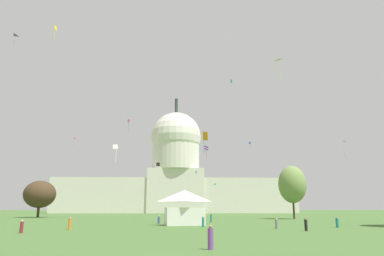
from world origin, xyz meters
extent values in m
cube|color=beige|center=(-31.26, 185.03, 9.50)|extent=(67.26, 20.46, 19.01)
cube|color=beige|center=(36.00, 185.03, 9.50)|extent=(67.26, 20.46, 19.01)
cube|color=beige|center=(2.37, 185.03, 12.07)|extent=(31.06, 22.51, 24.15)
cylinder|color=beige|center=(2.37, 185.03, 33.70)|extent=(27.02, 27.02, 19.11)
sphere|color=beige|center=(2.37, 185.03, 43.26)|extent=(29.07, 29.07, 29.07)
cylinder|color=#2D3833|center=(2.37, 185.03, 62.26)|extent=(1.80, 1.80, 8.95)
cube|color=white|center=(3.52, 42.75, 1.50)|extent=(7.05, 5.05, 3.00)
pyramid|color=white|center=(3.52, 42.75, 4.98)|extent=(7.40, 5.30, 1.99)
cylinder|color=#42301E|center=(-39.92, 93.72, 2.26)|extent=(0.78, 0.78, 4.52)
ellipsoid|color=#42301E|center=(-39.92, 93.72, 7.01)|extent=(13.78, 13.82, 8.32)
cylinder|color=#42301E|center=(33.44, 74.94, 3.04)|extent=(0.51, 0.51, 6.09)
ellipsoid|color=olive|center=(33.44, 74.94, 9.06)|extent=(9.98, 10.07, 9.92)
cylinder|color=black|center=(18.96, 26.73, 0.72)|extent=(0.49, 0.49, 1.44)
sphere|color=#A37556|center=(18.96, 26.73, 1.56)|extent=(0.32, 0.32, 0.25)
cylinder|color=maroon|center=(-16.55, 24.49, 0.65)|extent=(0.47, 0.47, 1.30)
sphere|color=beige|center=(-16.55, 24.49, 1.42)|extent=(0.29, 0.29, 0.25)
cylinder|color=#1E757A|center=(26.65, 34.45, 0.68)|extent=(0.61, 0.61, 1.36)
sphere|color=#A37556|center=(26.65, 34.45, 1.48)|extent=(0.32, 0.32, 0.23)
cylinder|color=#3D5684|center=(-1.19, 50.10, 0.63)|extent=(0.58, 0.58, 1.27)
sphere|color=beige|center=(-1.19, 50.10, 1.38)|extent=(0.28, 0.28, 0.23)
cylinder|color=gray|center=(16.47, 31.57, 0.63)|extent=(0.54, 0.54, 1.27)
sphere|color=beige|center=(16.47, 31.57, 1.38)|extent=(0.26, 0.26, 0.22)
cylinder|color=#1E757A|center=(6.28, 36.96, 0.74)|extent=(0.45, 0.45, 1.47)
sphere|color=beige|center=(6.28, 36.96, 1.60)|extent=(0.30, 0.30, 0.25)
cylinder|color=#1E757A|center=(9.51, 56.31, 0.78)|extent=(0.48, 0.48, 1.56)
sphere|color=#A37556|center=(9.51, 56.31, 1.67)|extent=(0.31, 0.31, 0.23)
cylinder|color=#703D93|center=(4.39, 6.24, 0.75)|extent=(0.42, 0.42, 1.51)
sphere|color=#A37556|center=(4.39, 6.24, 1.63)|extent=(0.24, 0.24, 0.24)
cylinder|color=orange|center=(-12.72, 31.14, 0.74)|extent=(0.56, 0.56, 1.48)
sphere|color=tan|center=(-12.72, 31.14, 1.59)|extent=(0.29, 0.29, 0.22)
pyramid|color=purple|center=(-34.87, 54.94, 40.20)|extent=(1.19, 1.54, 0.31)
cylinder|color=purple|center=(-34.47, 54.83, 39.00)|extent=(0.08, 0.07, 1.26)
cube|color=gold|center=(11.47, 129.07, 33.95)|extent=(0.22, 0.62, 1.20)
cylinder|color=#33BCDB|center=(11.49, 129.07, 32.44)|extent=(0.11, 0.19, 1.83)
cube|color=teal|center=(11.38, 139.73, 18.49)|extent=(0.48, 1.04, 1.55)
cube|color=red|center=(-37.51, 118.53, 29.47)|extent=(0.66, 0.29, 0.79)
cylinder|color=red|center=(-37.37, 118.53, 27.57)|extent=(0.25, 0.47, 3.07)
pyramid|color=#8CD133|center=(20.90, 39.65, 29.16)|extent=(1.54, 1.61, 0.21)
cylinder|color=#8CD133|center=(20.65, 39.46, 26.81)|extent=(0.10, 0.43, 2.97)
cube|color=#33BCDB|center=(21.81, 100.44, 47.49)|extent=(0.69, 0.62, 1.30)
cube|color=blue|center=(37.88, 147.32, 33.23)|extent=(0.98, 0.97, 0.36)
cube|color=blue|center=(37.88, 147.32, 33.75)|extent=(0.98, 0.97, 0.36)
cylinder|color=red|center=(37.98, 147.32, 32.16)|extent=(0.19, 0.31, 1.79)
cube|color=white|center=(-9.08, 43.78, 13.78)|extent=(0.92, 0.65, 0.92)
cylinder|color=white|center=(-8.88, 43.78, 12.09)|extent=(0.11, 0.40, 2.56)
cube|color=yellow|center=(-22.59, 46.33, 38.36)|extent=(0.37, 0.97, 0.99)
cylinder|color=yellow|center=(-22.68, 46.33, 36.89)|extent=(0.12, 0.23, 2.07)
cube|color=black|center=(-2.55, 70.98, 13.58)|extent=(0.98, 0.98, 0.38)
cube|color=black|center=(-2.55, 70.98, 14.04)|extent=(0.98, 0.98, 0.38)
cube|color=#D1339E|center=(-14.07, 98.39, 31.72)|extent=(0.84, 0.85, 0.34)
cube|color=#D1339E|center=(-14.07, 98.39, 32.20)|extent=(0.84, 0.85, 0.34)
cylinder|color=blue|center=(-14.05, 98.39, 29.92)|extent=(0.34, 0.33, 3.31)
pyramid|color=pink|center=(37.05, 51.79, 16.35)|extent=(1.54, 1.87, 0.41)
cylinder|color=pink|center=(37.30, 51.61, 13.76)|extent=(0.53, 0.45, 3.13)
cube|color=green|center=(19.37, 135.28, 12.69)|extent=(0.89, 0.85, 0.47)
cube|color=green|center=(19.37, 135.28, 13.10)|extent=(0.89, 0.85, 0.47)
cube|color=orange|center=(5.94, 27.72, 12.69)|extent=(0.74, 0.82, 1.24)
cylinder|color=teal|center=(5.75, 27.72, 11.17)|extent=(0.15, 0.33, 1.84)
cube|color=purple|center=(10.22, 74.08, 18.34)|extent=(1.26, 1.22, 0.67)
cube|color=purple|center=(10.22, 74.08, 18.99)|extent=(1.26, 1.22, 0.67)
cylinder|color=red|center=(10.25, 74.08, 16.95)|extent=(0.09, 0.18, 2.38)
camera|label=1|loc=(1.72, -20.86, 2.99)|focal=33.47mm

